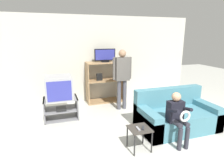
% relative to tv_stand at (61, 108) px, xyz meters
% --- Properties ---
extents(wall_back, '(6.40, 0.06, 2.60)m').
position_rel_tv_stand_xyz_m(wall_back, '(1.16, 1.19, 1.04)').
color(wall_back, beige).
rests_on(wall_back, ground_plane).
extents(tv_stand, '(0.81, 0.55, 0.52)m').
position_rel_tv_stand_xyz_m(tv_stand, '(0.00, 0.00, 0.00)').
color(tv_stand, slate).
rests_on(tv_stand, ground_plane).
extents(television_main, '(0.62, 0.68, 0.54)m').
position_rel_tv_stand_xyz_m(television_main, '(-0.02, -0.00, 0.54)').
color(television_main, '#9E9EA3').
rests_on(television_main, tv_stand).
extents(media_shelf, '(1.15, 0.48, 1.24)m').
position_rel_tv_stand_xyz_m(media_shelf, '(1.39, 0.88, 0.38)').
color(media_shelf, '#9E7A51').
rests_on(media_shelf, ground_plane).
extents(television_flat, '(0.64, 0.20, 0.39)m').
position_rel_tv_stand_xyz_m(television_flat, '(1.39, 0.89, 1.17)').
color(television_flat, black).
rests_on(television_flat, media_shelf).
extents(snack_table, '(0.38, 0.38, 0.42)m').
position_rel_tv_stand_xyz_m(snack_table, '(1.26, -1.80, 0.10)').
color(snack_table, '#38332D').
rests_on(snack_table, ground_plane).
extents(remote_control_black, '(0.10, 0.14, 0.02)m').
position_rel_tv_stand_xyz_m(remote_control_black, '(1.32, -1.83, 0.17)').
color(remote_control_black, '#232328').
rests_on(remote_control_black, snack_table).
extents(remote_control_white, '(0.04, 0.15, 0.02)m').
position_rel_tv_stand_xyz_m(remote_control_white, '(1.22, -1.83, 0.17)').
color(remote_control_white, gray).
rests_on(remote_control_white, snack_table).
extents(couch, '(1.68, 0.94, 0.84)m').
position_rel_tv_stand_xyz_m(couch, '(2.40, -1.28, 0.02)').
color(couch, teal).
rests_on(couch, ground_plane).
extents(person_standing_adult, '(0.53, 0.20, 1.65)m').
position_rel_tv_stand_xyz_m(person_standing_adult, '(1.65, 0.13, 0.75)').
color(person_standing_adult, '#4C4C56').
rests_on(person_standing_adult, ground_plane).
extents(person_seated_child, '(0.33, 0.43, 0.99)m').
position_rel_tv_stand_xyz_m(person_seated_child, '(2.02, -1.82, 0.33)').
color(person_seated_child, '#2D2D38').
rests_on(person_seated_child, ground_plane).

